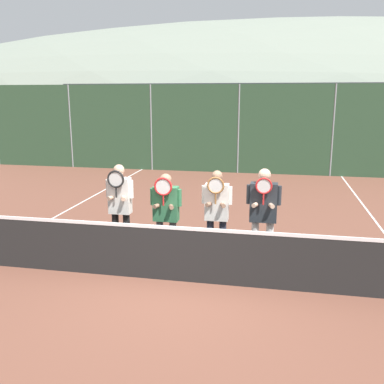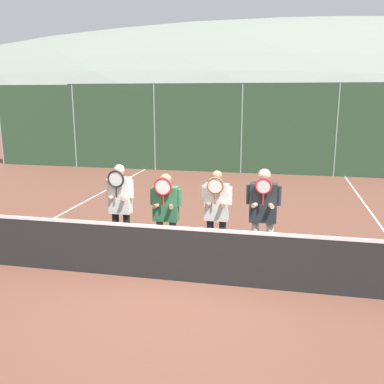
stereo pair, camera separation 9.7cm
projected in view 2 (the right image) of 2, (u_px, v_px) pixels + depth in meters
The scene contains 13 objects.
ground_plane at pixel (179, 281), 7.22m from camera, with size 120.00×120.00×0.00m, color brown.
hill_distant at pixel (272, 117), 58.18m from camera, with size 119.53×66.41×23.24m.
clubhouse_building at pixel (261, 117), 24.35m from camera, with size 20.96×5.50×3.63m.
fence_back at pixel (241, 129), 16.75m from camera, with size 21.43×0.06×3.47m.
tennis_net at pixel (178, 253), 7.11m from camera, with size 10.75×0.09×1.06m.
court_line_left_sideline at pixel (54, 218), 10.89m from camera, with size 0.05×16.00×0.01m, color white.
player_leftmost at pixel (120, 203), 8.11m from camera, with size 0.54×0.34×1.80m.
player_center_left at pixel (166, 210), 7.82m from camera, with size 0.59×0.34×1.68m.
player_center_right at pixel (217, 210), 7.75m from camera, with size 0.56×0.34×1.75m.
player_rightmost at pixel (263, 210), 7.52m from camera, with size 0.61×0.34×1.83m.
car_far_left at pixel (106, 142), 20.25m from camera, with size 4.18×2.05×1.67m.
car_left_of_center at pixel (203, 143), 19.42m from camera, with size 4.16×1.96×1.80m.
car_center at pixel (308, 146), 18.15m from camera, with size 4.12×2.04×1.79m.
Camera 2 is at (1.62, -6.51, 3.08)m, focal length 40.00 mm.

